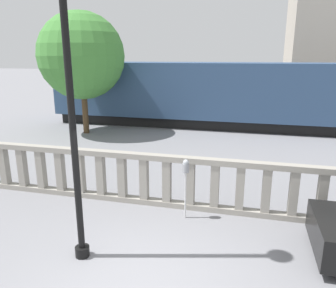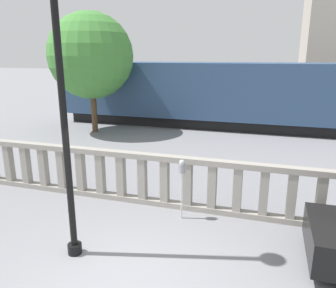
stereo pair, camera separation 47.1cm
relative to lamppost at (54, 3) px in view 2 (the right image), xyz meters
name	(u,v)px [view 2 (the right image)]	position (x,y,z in m)	size (l,w,h in m)	color
balustrade	(176,182)	(1.33, 2.51, -3.85)	(16.08, 0.24, 1.35)	gray
lamppost	(54,3)	(0.00, 0.00, 0.00)	(0.43, 0.43, 6.92)	black
parking_meter	(182,172)	(1.61, 2.00, -3.38)	(0.16, 0.16, 1.45)	silver
train_near	(294,96)	(4.54, 12.68, -2.75)	(24.07, 3.03, 3.97)	black
tree_left	(91,56)	(-4.90, 9.44, -0.83)	(4.05, 4.05, 5.73)	#4C3823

